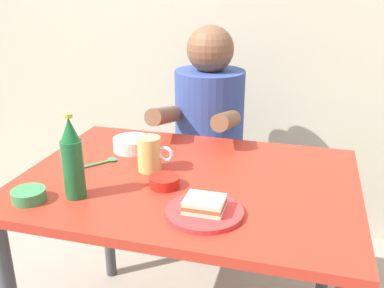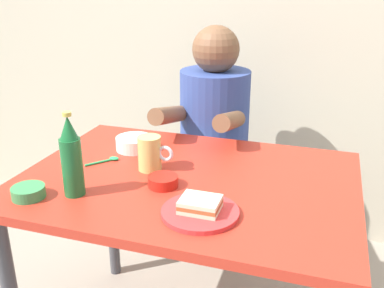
# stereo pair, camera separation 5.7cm
# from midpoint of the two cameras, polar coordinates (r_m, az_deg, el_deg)

# --- Properties ---
(dining_table) EXTENTS (1.10, 0.80, 0.74)m
(dining_table) POSITION_cam_midpoint_polar(r_m,az_deg,el_deg) (1.49, 0.50, -7.62)
(dining_table) COLOR #B72D1E
(dining_table) RESTS_ON ground
(stool) EXTENTS (0.34, 0.34, 0.45)m
(stool) POSITION_cam_midpoint_polar(r_m,az_deg,el_deg) (2.19, 3.52, -6.63)
(stool) COLOR #4C4C51
(stool) RESTS_ON ground
(person_seated) EXTENTS (0.33, 0.56, 0.72)m
(person_seated) POSITION_cam_midpoint_polar(r_m,az_deg,el_deg) (2.02, 3.70, 3.78)
(person_seated) COLOR #33478C
(person_seated) RESTS_ON stool
(plate_orange) EXTENTS (0.22, 0.22, 0.01)m
(plate_orange) POSITION_cam_midpoint_polar(r_m,az_deg,el_deg) (1.23, 2.41, -8.93)
(plate_orange) COLOR red
(plate_orange) RESTS_ON dining_table
(sandwich) EXTENTS (0.11, 0.09, 0.04)m
(sandwich) POSITION_cam_midpoint_polar(r_m,az_deg,el_deg) (1.22, 2.43, -7.91)
(sandwich) COLOR beige
(sandwich) RESTS_ON plate_orange
(beer_mug) EXTENTS (0.13, 0.08, 0.12)m
(beer_mug) POSITION_cam_midpoint_polar(r_m,az_deg,el_deg) (1.49, -4.40, -1.23)
(beer_mug) COLOR #D1BC66
(beer_mug) RESTS_ON dining_table
(beer_bottle) EXTENTS (0.06, 0.06, 0.26)m
(beer_bottle) POSITION_cam_midpoint_polar(r_m,az_deg,el_deg) (1.33, -14.33, -1.84)
(beer_bottle) COLOR #19602D
(beer_bottle) RESTS_ON dining_table
(dip_bowl_green) EXTENTS (0.10, 0.10, 0.03)m
(dip_bowl_green) POSITION_cam_midpoint_polar(r_m,az_deg,el_deg) (1.39, -19.55, -5.90)
(dip_bowl_green) COLOR #388C4C
(dip_bowl_green) RESTS_ON dining_table
(sambal_bowl_red) EXTENTS (0.10, 0.10, 0.03)m
(sambal_bowl_red) POSITION_cam_midpoint_polar(r_m,az_deg,el_deg) (1.38, -2.63, -4.83)
(sambal_bowl_red) COLOR #B21E14
(sambal_bowl_red) RESTS_ON dining_table
(rice_bowl_white) EXTENTS (0.14, 0.14, 0.05)m
(rice_bowl_white) POSITION_cam_midpoint_polar(r_m,az_deg,el_deg) (1.68, -6.62, 0.17)
(rice_bowl_white) COLOR silver
(rice_bowl_white) RESTS_ON dining_table
(spoon) EXTENTS (0.09, 0.10, 0.01)m
(spoon) POSITION_cam_midpoint_polar(r_m,az_deg,el_deg) (1.59, -9.89, -2.07)
(spoon) COLOR #26A559
(spoon) RESTS_ON dining_table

